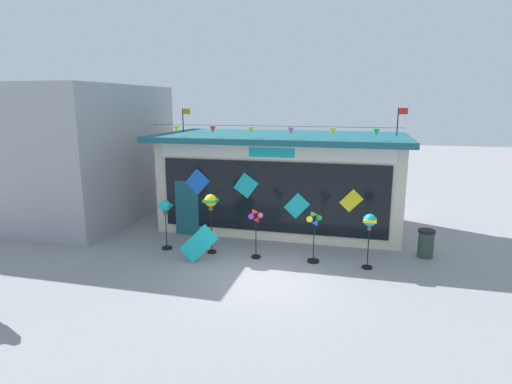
% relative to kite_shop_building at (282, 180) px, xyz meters
% --- Properties ---
extents(ground_plane, '(80.00, 80.00, 0.00)m').
position_rel_kite_shop_building_xyz_m(ground_plane, '(0.55, -5.19, -1.83)').
color(ground_plane, gray).
extents(kite_shop_building, '(9.12, 4.91, 4.59)m').
position_rel_kite_shop_building_xyz_m(kite_shop_building, '(0.00, 0.00, 0.00)').
color(kite_shop_building, beige).
rests_on(kite_shop_building, ground_plane).
extents(wind_spinner_far_left, '(0.38, 0.38, 1.66)m').
position_rel_kite_shop_building_xyz_m(wind_spinner_far_left, '(-3.19, -3.65, -0.52)').
color(wind_spinner_far_left, black).
rests_on(wind_spinner_far_left, ground_plane).
extents(wind_spinner_left, '(0.41, 0.41, 1.94)m').
position_rel_kite_shop_building_xyz_m(wind_spinner_left, '(-1.61, -3.65, -0.21)').
color(wind_spinner_left, black).
rests_on(wind_spinner_left, ground_plane).
extents(wind_spinner_center_left, '(0.42, 0.30, 1.58)m').
position_rel_kite_shop_building_xyz_m(wind_spinner_center_left, '(-0.12, -3.76, -0.73)').
color(wind_spinner_center_left, black).
rests_on(wind_spinner_center_left, ground_plane).
extents(wind_spinner_center_right, '(0.45, 0.37, 1.61)m').
position_rel_kite_shop_building_xyz_m(wind_spinner_center_right, '(1.67, -3.67, -0.77)').
color(wind_spinner_center_right, black).
rests_on(wind_spinner_center_right, ground_plane).
extents(wind_spinner_right, '(0.37, 0.37, 1.65)m').
position_rel_kite_shop_building_xyz_m(wind_spinner_right, '(3.26, -3.75, -0.49)').
color(wind_spinner_right, black).
rests_on(wind_spinner_right, ground_plane).
extents(trash_bin, '(0.52, 0.52, 0.88)m').
position_rel_kite_shop_building_xyz_m(trash_bin, '(5.03, -2.34, -1.38)').
color(trash_bin, '#2D4238').
rests_on(trash_bin, ground_plane).
extents(display_kite_on_ground, '(1.18, 0.29, 1.18)m').
position_rel_kite_shop_building_xyz_m(display_kite_on_ground, '(-1.70, -4.51, -1.24)').
color(display_kite_on_ground, '#19B7BC').
rests_on(display_kite_on_ground, ground_plane).
extents(neighbour_building, '(6.54, 7.00, 5.44)m').
position_rel_kite_shop_building_xyz_m(neighbour_building, '(-9.12, -0.69, 0.89)').
color(neighbour_building, '#99999E').
rests_on(neighbour_building, ground_plane).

